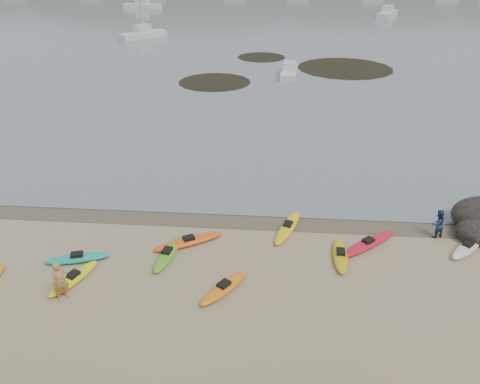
{
  "coord_description": "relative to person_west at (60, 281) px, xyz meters",
  "views": [
    {
      "loc": [
        1.77,
        -22.16,
        13.34
      ],
      "look_at": [
        0.0,
        0.0,
        1.5
      ],
      "focal_mm": 35.0,
      "sensor_mm": 36.0,
      "label": 1
    }
  ],
  "objects": [
    {
      "name": "moored_boats",
      "position": [
        13.88,
        88.14,
        -0.35
      ],
      "size": [
        95.87,
        86.49,
        1.21
      ],
      "color": "silver",
      "rests_on": "ground"
    },
    {
      "name": "kelp_mats",
      "position": [
        11.07,
        41.82,
        -0.89
      ],
      "size": [
        24.51,
        20.01,
        0.04
      ],
      "color": "black",
      "rests_on": "water"
    },
    {
      "name": "wet_sand",
      "position": [
        6.92,
        7.1,
        -0.92
      ],
      "size": [
        60.0,
        60.0,
        0.0
      ],
      "primitive_type": "plane",
      "color": "brown",
      "rests_on": "ground"
    },
    {
      "name": "ground",
      "position": [
        6.92,
        7.4,
        -0.92
      ],
      "size": [
        600.0,
        600.0,
        0.0
      ],
      "primitive_type": "plane",
      "color": "tan",
      "rests_on": "ground"
    },
    {
      "name": "person_west",
      "position": [
        0.0,
        0.0,
        0.0
      ],
      "size": [
        0.79,
        0.78,
        1.84
      ],
      "primitive_type": "imported",
      "rotation": [
        0.0,
        0.0,
        0.76
      ],
      "color": "#B9884A",
      "rests_on": "ground"
    },
    {
      "name": "person_east",
      "position": [
        17.08,
        6.13,
        -0.14
      ],
      "size": [
        0.93,
        0.84,
        1.56
      ],
      "primitive_type": "imported",
      "rotation": [
        0.0,
        0.0,
        3.54
      ],
      "color": "navy",
      "rests_on": "ground"
    },
    {
      "name": "far_hills",
      "position": [
        46.29,
        201.36,
        -16.85
      ],
      "size": [
        550.0,
        135.0,
        80.0
      ],
      "color": "#384235",
      "rests_on": "ground"
    },
    {
      "name": "kayaks",
      "position": [
        6.63,
        3.42,
        -0.75
      ],
      "size": [
        23.79,
        9.02,
        0.34
      ],
      "color": "#FF5A16",
      "rests_on": "ground"
    }
  ]
}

